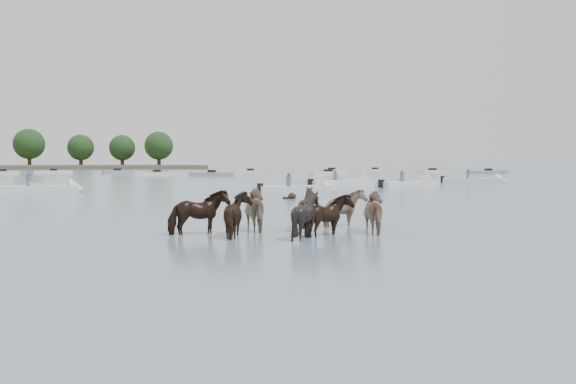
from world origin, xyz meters
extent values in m
plane|color=slate|center=(0.00, 0.00, 0.00)|extent=(400.00, 400.00, 0.00)
imported|color=black|center=(-3.82, 1.26, 0.55)|extent=(1.79, 1.16, 1.39)
imported|color=gray|center=(-1.95, 1.90, 0.55)|extent=(1.70, 1.78, 1.39)
imported|color=black|center=(-0.62, 1.64, 0.56)|extent=(1.64, 1.58, 1.41)
imported|color=#917262|center=(0.73, 2.19, 0.50)|extent=(1.68, 1.38, 1.30)
imported|color=black|center=(-2.77, 0.49, 0.53)|extent=(1.38, 1.54, 1.35)
imported|color=black|center=(-1.14, -0.21, 0.54)|extent=(1.41, 1.29, 1.37)
imported|color=black|center=(-0.45, 0.07, 0.49)|extent=(1.65, 1.38, 1.28)
imported|color=#7E6355|center=(1.20, 0.51, 0.52)|extent=(1.46, 1.59, 1.32)
sphere|color=black|center=(2.39, 15.62, 0.12)|extent=(0.44, 0.44, 0.44)
cube|color=black|center=(2.14, 15.62, 0.02)|extent=(0.50, 0.22, 0.18)
cube|color=silver|center=(-11.98, 24.70, 0.20)|extent=(4.99, 2.25, 0.55)
cone|color=silver|center=(-9.59, 25.03, 0.20)|extent=(1.11, 1.71, 1.60)
cube|color=#99ADB7|center=(-11.98, 24.70, 0.55)|extent=(0.95, 1.22, 0.35)
cylinder|color=#595966|center=(-12.38, 24.70, 0.75)|extent=(0.36, 0.36, 0.70)
sphere|color=#595966|center=(-12.38, 24.70, 1.20)|extent=(0.24, 0.24, 0.24)
cube|color=silver|center=(3.87, 20.81, 0.20)|extent=(4.48, 1.66, 0.55)
cone|color=silver|center=(6.10, 20.78, 0.20)|extent=(0.92, 1.61, 1.60)
cube|color=#99ADB7|center=(3.87, 20.81, 0.55)|extent=(0.81, 1.13, 0.35)
cube|color=black|center=(1.64, 20.84, 0.35)|extent=(0.35, 0.35, 0.60)
cylinder|color=#595966|center=(3.47, 20.81, 0.75)|extent=(0.36, 0.36, 0.70)
sphere|color=#595966|center=(3.47, 20.81, 1.20)|extent=(0.24, 0.24, 0.24)
cube|color=silver|center=(10.03, 30.34, 0.20)|extent=(6.30, 4.02, 0.55)
cone|color=silver|center=(12.85, 31.62, 0.20)|extent=(1.48, 1.83, 1.60)
cube|color=#99ADB7|center=(10.03, 30.34, 0.55)|extent=(1.19, 1.35, 0.35)
cube|color=black|center=(7.20, 29.06, 0.35)|extent=(0.46, 0.46, 0.60)
cylinder|color=#595966|center=(9.63, 30.34, 0.75)|extent=(0.36, 0.36, 0.70)
sphere|color=#595966|center=(9.63, 30.34, 1.20)|extent=(0.24, 0.24, 0.24)
cube|color=silver|center=(14.25, 26.82, 0.20)|extent=(5.27, 3.01, 0.55)
cone|color=silver|center=(16.65, 27.56, 0.20)|extent=(1.33, 1.79, 1.60)
cube|color=#99ADB7|center=(14.25, 26.82, 0.55)|extent=(1.09, 1.31, 0.35)
cube|color=black|center=(11.85, 26.08, 0.35)|extent=(0.44, 0.44, 0.60)
cylinder|color=#595966|center=(13.85, 26.82, 0.75)|extent=(0.36, 0.36, 0.70)
sphere|color=#595966|center=(13.85, 26.82, 1.20)|extent=(0.24, 0.24, 0.24)
cube|color=silver|center=(23.72, 33.35, 0.20)|extent=(5.42, 3.56, 0.55)
cone|color=silver|center=(26.11, 32.30, 0.20)|extent=(1.47, 1.83, 1.60)
cube|color=#99ADB7|center=(23.72, 33.35, 0.55)|extent=(1.18, 1.35, 0.35)
cube|color=black|center=(21.33, 34.40, 0.35)|extent=(0.46, 0.46, 0.60)
cylinder|color=#595966|center=(23.32, 33.35, 0.75)|extent=(0.36, 0.36, 0.70)
sphere|color=#595966|center=(23.32, 33.35, 1.20)|extent=(0.24, 0.24, 0.24)
cube|color=silver|center=(-25.92, 79.57, 0.22)|extent=(4.66, 2.48, 0.60)
cube|color=black|center=(-25.92, 79.57, 0.60)|extent=(1.20, 1.20, 0.50)
cube|color=silver|center=(-19.59, 84.11, 0.22)|extent=(5.82, 2.71, 0.60)
cube|color=black|center=(-19.59, 84.11, 0.60)|extent=(1.20, 1.20, 0.50)
cube|color=gray|center=(-9.89, 85.19, 0.22)|extent=(4.87, 3.15, 0.60)
cube|color=black|center=(-9.89, 85.19, 0.60)|extent=(1.30, 1.30, 0.50)
cube|color=silver|center=(-3.86, 68.53, 0.22)|extent=(6.03, 2.08, 0.60)
cube|color=black|center=(-3.86, 68.53, 0.60)|extent=(1.09, 1.09, 0.50)
cube|color=gray|center=(3.31, 64.19, 0.22)|extent=(6.12, 3.26, 0.60)
cube|color=black|center=(3.31, 64.19, 0.60)|extent=(1.26, 1.26, 0.50)
cube|color=silver|center=(10.95, 78.22, 0.22)|extent=(5.30, 1.63, 0.60)
cube|color=black|center=(10.95, 78.22, 0.60)|extent=(1.02, 1.02, 0.50)
cube|color=silver|center=(20.38, 66.59, 0.22)|extent=(6.16, 3.17, 0.60)
cube|color=black|center=(20.38, 66.59, 0.60)|extent=(1.25, 1.25, 0.50)
cube|color=silver|center=(27.70, 87.91, 0.22)|extent=(4.84, 2.93, 0.60)
cube|color=black|center=(27.70, 87.91, 0.60)|extent=(1.27, 1.27, 0.50)
cube|color=silver|center=(36.25, 88.05, 0.22)|extent=(5.66, 1.53, 0.60)
cube|color=black|center=(36.25, 88.05, 0.60)|extent=(1.01, 1.01, 0.50)
cube|color=silver|center=(41.67, 75.81, 0.22)|extent=(4.94, 2.53, 0.60)
cube|color=black|center=(41.67, 75.81, 0.60)|extent=(1.20, 1.20, 0.50)
cube|color=gray|center=(48.38, 69.77, 0.22)|extent=(5.97, 2.75, 0.60)
cube|color=black|center=(48.38, 69.77, 0.60)|extent=(1.20, 1.20, 0.50)
cylinder|color=#382619|center=(-36.01, 155.90, 1.84)|extent=(1.00, 1.00, 3.69)
sphere|color=black|center=(-36.01, 155.90, 6.65)|extent=(8.19, 8.19, 8.19)
cylinder|color=#382619|center=(-22.74, 155.03, 1.60)|extent=(1.00, 1.00, 3.19)
sphere|color=black|center=(-22.74, 155.03, 5.77)|extent=(7.10, 7.10, 7.10)
cylinder|color=#382619|center=(-11.79, 154.78, 1.59)|extent=(1.00, 1.00, 3.18)
sphere|color=black|center=(-11.79, 154.78, 5.74)|extent=(7.07, 7.07, 7.07)
cylinder|color=#382619|center=(-1.97, 148.72, 1.72)|extent=(1.00, 1.00, 3.45)
sphere|color=black|center=(-1.97, 148.72, 6.22)|extent=(7.66, 7.66, 7.66)
camera|label=1|loc=(-5.18, -15.04, 2.02)|focal=36.75mm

